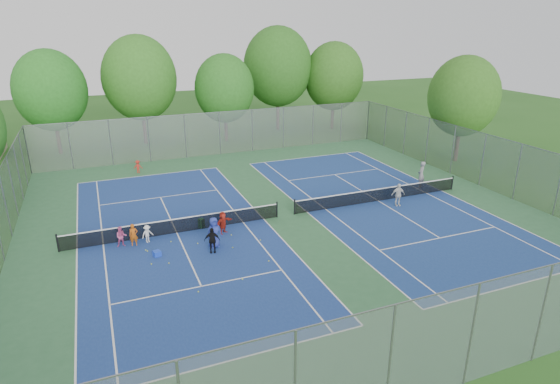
{
  "coord_description": "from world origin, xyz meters",
  "views": [
    {
      "loc": [
        -10.73,
        -25.61,
        11.82
      ],
      "look_at": [
        0.0,
        1.0,
        1.3
      ],
      "focal_mm": 30.0,
      "sensor_mm": 36.0,
      "label": 1
    }
  ],
  "objects_px": {
    "net_right": "(379,195)",
    "ball_hopper": "(201,223)",
    "ball_crate": "(157,254)",
    "instructor": "(421,175)",
    "net_left": "(176,226)"
  },
  "relations": [
    {
      "from": "ball_crate",
      "to": "instructor",
      "type": "height_order",
      "value": "instructor"
    },
    {
      "from": "ball_hopper",
      "to": "instructor",
      "type": "bearing_deg",
      "value": 3.71
    },
    {
      "from": "net_left",
      "to": "net_right",
      "type": "distance_m",
      "value": 14.0
    },
    {
      "from": "net_right",
      "to": "ball_crate",
      "type": "height_order",
      "value": "net_right"
    },
    {
      "from": "net_right",
      "to": "ball_crate",
      "type": "bearing_deg",
      "value": -170.8
    },
    {
      "from": "ball_crate",
      "to": "instructor",
      "type": "distance_m",
      "value": 20.39
    },
    {
      "from": "ball_hopper",
      "to": "net_left",
      "type": "bearing_deg",
      "value": -172.8
    },
    {
      "from": "net_left",
      "to": "ball_hopper",
      "type": "relative_size",
      "value": 21.63
    },
    {
      "from": "net_right",
      "to": "ball_hopper",
      "type": "xyz_separation_m",
      "value": [
        -12.46,
        0.19,
        -0.16
      ]
    },
    {
      "from": "net_left",
      "to": "ball_crate",
      "type": "height_order",
      "value": "net_left"
    },
    {
      "from": "ball_crate",
      "to": "net_left",
      "type": "bearing_deg",
      "value": 59.19
    },
    {
      "from": "net_right",
      "to": "instructor",
      "type": "distance_m",
      "value": 4.73
    },
    {
      "from": "ball_crate",
      "to": "ball_hopper",
      "type": "distance_m",
      "value": 4.07
    },
    {
      "from": "net_left",
      "to": "ball_crate",
      "type": "relative_size",
      "value": 35.17
    },
    {
      "from": "net_left",
      "to": "instructor",
      "type": "relative_size",
      "value": 6.37
    }
  ]
}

